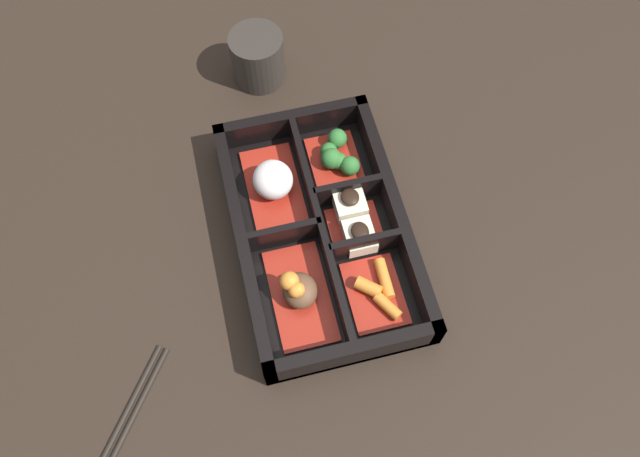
% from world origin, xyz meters
% --- Properties ---
extents(ground_plane, '(3.00, 3.00, 0.00)m').
position_xyz_m(ground_plane, '(0.00, 0.00, 0.00)').
color(ground_plane, black).
extents(bento_base, '(0.32, 0.20, 0.01)m').
position_xyz_m(bento_base, '(0.00, 0.00, 0.01)').
color(bento_base, black).
rests_on(bento_base, ground_plane).
extents(bento_rim, '(0.32, 0.20, 0.05)m').
position_xyz_m(bento_rim, '(0.00, -0.00, 0.02)').
color(bento_rim, black).
rests_on(bento_rim, ground_plane).
extents(bowl_stew, '(0.13, 0.07, 0.05)m').
position_xyz_m(bowl_stew, '(-0.07, 0.04, 0.03)').
color(bowl_stew, maroon).
rests_on(bowl_stew, bento_base).
extents(bowl_rice, '(0.13, 0.07, 0.05)m').
position_xyz_m(bowl_rice, '(0.07, 0.04, 0.03)').
color(bowl_rice, maroon).
rests_on(bowl_rice, bento_base).
extents(bowl_carrots, '(0.09, 0.06, 0.02)m').
position_xyz_m(bowl_carrots, '(-0.09, -0.05, 0.02)').
color(bowl_carrots, maroon).
rests_on(bowl_carrots, bento_base).
extents(bowl_tofu, '(0.09, 0.06, 0.04)m').
position_xyz_m(bowl_tofu, '(0.00, -0.04, 0.02)').
color(bowl_tofu, maroon).
rests_on(bowl_tofu, bento_base).
extents(bowl_greens, '(0.09, 0.06, 0.03)m').
position_xyz_m(bowl_greens, '(0.09, -0.04, 0.02)').
color(bowl_greens, maroon).
rests_on(bowl_greens, bento_base).
extents(tea_cup, '(0.07, 0.07, 0.07)m').
position_xyz_m(tea_cup, '(0.27, 0.02, 0.04)').
color(tea_cup, '#2D2823').
rests_on(tea_cup, ground_plane).
extents(chopsticks, '(0.19, 0.14, 0.01)m').
position_xyz_m(chopsticks, '(-0.18, 0.27, 0.00)').
color(chopsticks, black).
rests_on(chopsticks, ground_plane).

